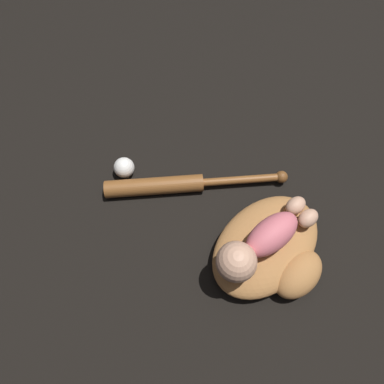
% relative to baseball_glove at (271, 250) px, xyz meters
% --- Properties ---
extents(ground_plane, '(6.00, 6.00, 0.00)m').
position_rel_baseball_glove_xyz_m(ground_plane, '(-0.03, -0.03, -0.05)').
color(ground_plane, black).
extents(baseball_glove, '(0.41, 0.34, 0.09)m').
position_rel_baseball_glove_xyz_m(baseball_glove, '(0.00, 0.00, 0.00)').
color(baseball_glove, '#A8703D').
rests_on(baseball_glove, ground).
extents(baby_figure, '(0.34, 0.18, 0.11)m').
position_rel_baseball_glove_xyz_m(baby_figure, '(0.04, -0.03, 0.09)').
color(baby_figure, '#D16670').
rests_on(baby_figure, baseball_glove).
extents(baseball_bat, '(0.42, 0.47, 0.06)m').
position_rel_baseball_glove_xyz_m(baseball_bat, '(-0.00, -0.37, -0.02)').
color(baseball_bat, brown).
rests_on(baseball_bat, ground).
extents(baseball, '(0.07, 0.07, 0.07)m').
position_rel_baseball_glove_xyz_m(baseball, '(0.04, -0.54, -0.01)').
color(baseball, white).
rests_on(baseball, ground).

